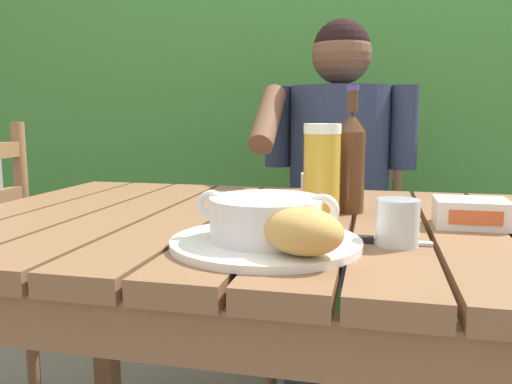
# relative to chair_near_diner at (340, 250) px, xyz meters

# --- Properties ---
(dining_table) EXTENTS (1.20, 0.86, 0.75)m
(dining_table) POSITION_rel_chair_near_diner_xyz_m (-0.12, -0.87, 0.19)
(dining_table) COLOR brown
(dining_table) RESTS_ON ground_plane
(hedge_backdrop) EXTENTS (3.18, 0.96, 3.05)m
(hedge_backdrop) POSITION_rel_chair_near_diner_xyz_m (-0.11, 0.73, 0.92)
(hedge_backdrop) COLOR #418136
(hedge_backdrop) RESTS_ON ground_plane
(chair_near_diner) EXTENTS (0.43, 0.48, 0.91)m
(chair_near_diner) POSITION_rel_chair_near_diner_xyz_m (0.00, 0.00, 0.00)
(chair_near_diner) COLOR brown
(chair_near_diner) RESTS_ON ground_plane
(person_eating) EXTENTS (0.48, 0.47, 1.25)m
(person_eating) POSITION_rel_chair_near_diner_xyz_m (-0.00, -0.20, 0.27)
(person_eating) COLOR #293450
(person_eating) RESTS_ON ground_plane
(serving_plate) EXTENTS (0.30, 0.30, 0.01)m
(serving_plate) POSITION_rel_chair_near_diner_xyz_m (-0.05, -1.10, 0.29)
(serving_plate) COLOR white
(serving_plate) RESTS_ON dining_table
(soup_bowl) EXTENTS (0.23, 0.18, 0.07)m
(soup_bowl) POSITION_rel_chair_near_diner_xyz_m (-0.05, -1.10, 0.33)
(soup_bowl) COLOR white
(soup_bowl) RESTS_ON serving_plate
(bread_roll) EXTENTS (0.14, 0.13, 0.07)m
(bread_roll) POSITION_rel_chair_near_diner_xyz_m (0.02, -1.18, 0.33)
(bread_roll) COLOR tan
(bread_roll) RESTS_ON serving_plate
(beer_glass) EXTENTS (0.07, 0.07, 0.19)m
(beer_glass) POSITION_rel_chair_near_diner_xyz_m (0.01, -0.84, 0.38)
(beer_glass) COLOR gold
(beer_glass) RESTS_ON dining_table
(beer_bottle) EXTENTS (0.06, 0.06, 0.26)m
(beer_bottle) POSITION_rel_chair_near_diner_xyz_m (0.07, -0.78, 0.40)
(beer_bottle) COLOR #4F2E19
(beer_bottle) RESTS_ON dining_table
(water_glass_small) EXTENTS (0.07, 0.07, 0.07)m
(water_glass_small) POSITION_rel_chair_near_diner_xyz_m (0.15, -1.04, 0.32)
(water_glass_small) COLOR silver
(water_glass_small) RESTS_ON dining_table
(butter_tub) EXTENTS (0.13, 0.10, 0.05)m
(butter_tub) POSITION_rel_chair_near_diner_xyz_m (0.29, -0.87, 0.31)
(butter_tub) COLOR white
(butter_tub) RESTS_ON dining_table
(table_knife) EXTENTS (0.15, 0.02, 0.01)m
(table_knife) POSITION_rel_chair_near_diner_xyz_m (0.12, -1.04, 0.29)
(table_knife) COLOR silver
(table_knife) RESTS_ON dining_table
(diner_bowl) EXTENTS (0.14, 0.14, 0.05)m
(diner_bowl) POSITION_rel_chair_near_diner_xyz_m (0.00, -0.54, 0.31)
(diner_bowl) COLOR white
(diner_bowl) RESTS_ON dining_table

